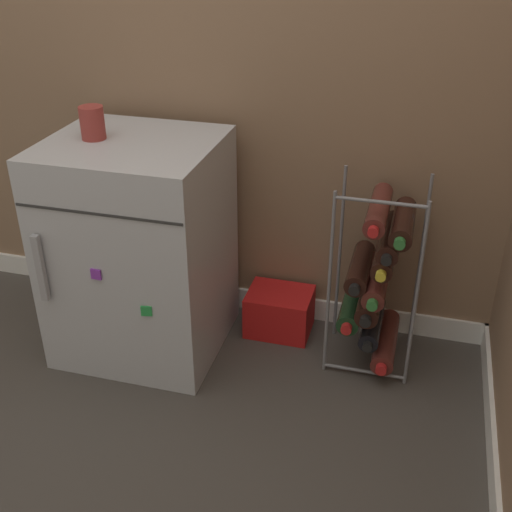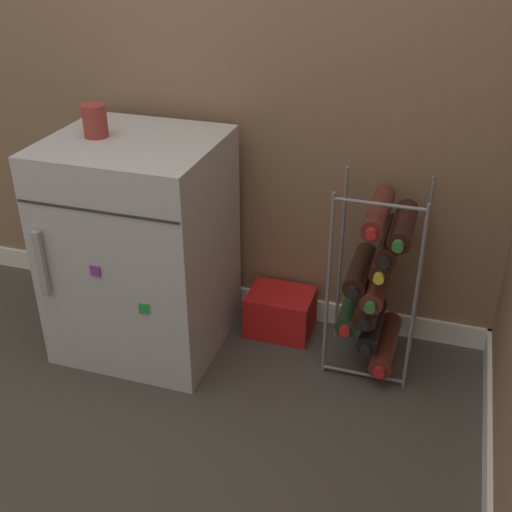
{
  "view_description": "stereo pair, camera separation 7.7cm",
  "coord_description": "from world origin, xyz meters",
  "px_view_note": "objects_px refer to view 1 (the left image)",
  "views": [
    {
      "loc": [
        0.47,
        -1.6,
        1.47
      ],
      "look_at": [
        -0.05,
        0.27,
        0.39
      ],
      "focal_mm": 45.0,
      "sensor_mm": 36.0,
      "label": 1
    },
    {
      "loc": [
        0.54,
        -1.58,
        1.47
      ],
      "look_at": [
        -0.05,
        0.27,
        0.39
      ],
      "focal_mm": 45.0,
      "sensor_mm": 36.0,
      "label": 2
    }
  ],
  "objects_px": {
    "mini_fridge": "(140,248)",
    "wine_rack": "(377,278)",
    "fridge_top_cup": "(92,123)",
    "soda_box": "(279,311)"
  },
  "relations": [
    {
      "from": "mini_fridge",
      "to": "soda_box",
      "type": "xyz_separation_m",
      "value": [
        0.47,
        0.19,
        -0.31
      ]
    },
    {
      "from": "mini_fridge",
      "to": "wine_rack",
      "type": "distance_m",
      "value": 0.84
    },
    {
      "from": "mini_fridge",
      "to": "wine_rack",
      "type": "bearing_deg",
      "value": 7.45
    },
    {
      "from": "soda_box",
      "to": "fridge_top_cup",
      "type": "bearing_deg",
      "value": -161.65
    },
    {
      "from": "wine_rack",
      "to": "mini_fridge",
      "type": "bearing_deg",
      "value": -172.55
    },
    {
      "from": "mini_fridge",
      "to": "fridge_top_cup",
      "type": "distance_m",
      "value": 0.47
    },
    {
      "from": "soda_box",
      "to": "wine_rack",
      "type": "bearing_deg",
      "value": -13.06
    },
    {
      "from": "wine_rack",
      "to": "soda_box",
      "type": "distance_m",
      "value": 0.45
    },
    {
      "from": "wine_rack",
      "to": "soda_box",
      "type": "height_order",
      "value": "wine_rack"
    },
    {
      "from": "mini_fridge",
      "to": "fridge_top_cup",
      "type": "xyz_separation_m",
      "value": [
        -0.12,
        -0.0,
        0.45
      ]
    }
  ]
}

